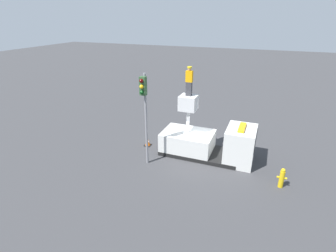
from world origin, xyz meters
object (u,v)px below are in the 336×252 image
at_px(traffic_light_pole, 144,103).
at_px(bucket_truck, 208,143).
at_px(traffic_cone_rear, 148,142).
at_px(worker, 189,81).
at_px(fire_hydrant, 282,178).

bearing_deg(traffic_light_pole, bucket_truck, 36.54).
bearing_deg(traffic_cone_rear, traffic_light_pole, -66.14).
bearing_deg(traffic_light_pole, worker, 52.39).
height_order(bucket_truck, traffic_light_pole, traffic_light_pole).
bearing_deg(worker, fire_hydrant, -18.22).
relative_size(worker, fire_hydrant, 1.57).
xyz_separation_m(bucket_truck, worker, (-1.37, 0.00, 3.81)).
distance_m(bucket_truck, fire_hydrant, 4.77).
xyz_separation_m(worker, traffic_light_pole, (-1.82, -2.36, -0.83)).
xyz_separation_m(fire_hydrant, traffic_cone_rear, (-8.54, 1.74, -0.29)).
relative_size(traffic_light_pole, fire_hydrant, 4.93).
xyz_separation_m(traffic_light_pole, fire_hydrant, (7.56, 0.47, -3.34)).
height_order(worker, traffic_cone_rear, worker).
distance_m(worker, fire_hydrant, 7.34).
xyz_separation_m(worker, traffic_cone_rear, (-2.80, -0.15, -4.46)).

